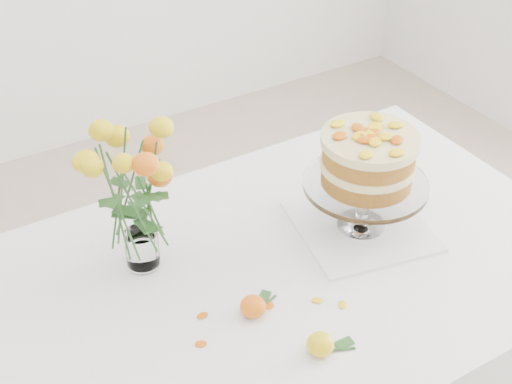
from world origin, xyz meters
TOP-DOWN VIEW (x-y plane):
  - table at (0.00, 0.00)m, footprint 1.43×0.93m
  - napkin at (0.22, 0.02)m, footprint 0.37×0.37m
  - cake_stand at (0.22, 0.02)m, footprint 0.30×0.30m
  - rose_vase at (-0.30, 0.17)m, footprint 0.30×0.30m
  - loose_rose_near at (-0.10, -0.26)m, footprint 0.10×0.06m
  - loose_rose_far at (-0.16, -0.10)m, footprint 0.10×0.06m
  - stray_petal_a at (-0.12, -0.10)m, footprint 0.03×0.02m
  - stray_petal_b at (-0.02, -0.14)m, footprint 0.03×0.02m
  - stray_petal_c at (0.02, -0.18)m, footprint 0.03×0.02m
  - stray_petal_d at (-0.26, -0.05)m, footprint 0.03×0.02m
  - stray_petal_e at (-0.30, -0.12)m, footprint 0.03×0.02m
  - stray_petal_f at (0.30, -0.08)m, footprint 0.03×0.02m

SIDE VIEW (x-z plane):
  - table at x=0.00m, z-range 0.30..1.05m
  - stray_petal_a at x=-0.12m, z-range 0.76..0.76m
  - stray_petal_b at x=-0.02m, z-range 0.76..0.76m
  - stray_petal_c at x=0.02m, z-range 0.76..0.76m
  - stray_petal_d at x=-0.26m, z-range 0.76..0.76m
  - stray_petal_e at x=-0.30m, z-range 0.76..0.76m
  - stray_petal_f at x=0.30m, z-range 0.76..0.76m
  - napkin at x=0.22m, z-range 0.76..0.77m
  - loose_rose_near at x=-0.10m, z-range 0.76..0.80m
  - loose_rose_far at x=-0.16m, z-range 0.76..0.80m
  - cake_stand at x=0.22m, z-range 0.81..1.08m
  - rose_vase at x=-0.30m, z-range 0.79..1.18m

